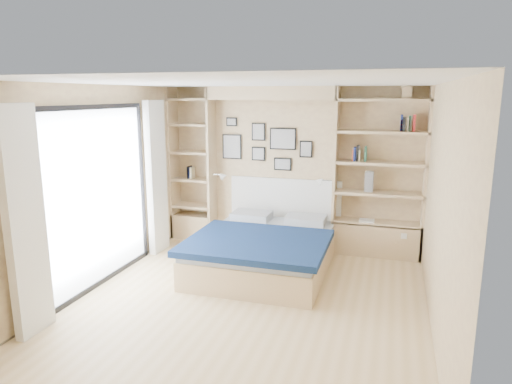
% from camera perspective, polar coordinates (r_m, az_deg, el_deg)
% --- Properties ---
extents(ground, '(4.50, 4.50, 0.00)m').
position_cam_1_polar(ground, '(5.51, -0.82, -13.43)').
color(ground, '#E0BE8A').
rests_on(ground, ground).
extents(room_shell, '(4.50, 4.50, 4.50)m').
position_cam_1_polar(room_shell, '(6.67, -0.06, 0.85)').
color(room_shell, '#CFB57E').
rests_on(room_shell, ground).
extents(bed, '(1.80, 2.32, 1.07)m').
position_cam_1_polar(bed, '(6.36, 1.12, -7.13)').
color(bed, tan).
rests_on(bed, ground).
extents(photo_gallery, '(1.48, 0.02, 0.82)m').
position_cam_1_polar(photo_gallery, '(7.28, 1.05, 5.98)').
color(photo_gallery, black).
rests_on(photo_gallery, ground).
extents(reading_lamps, '(1.92, 0.12, 0.15)m').
position_cam_1_polar(reading_lamps, '(7.10, 1.73, 1.71)').
color(reading_lamps, silver).
rests_on(reading_lamps, ground).
extents(shelf_decor, '(3.50, 0.23, 2.03)m').
position_cam_1_polar(shelf_decor, '(6.86, 13.20, 6.06)').
color(shelf_decor, '#993D21').
rests_on(shelf_decor, ground).
extents(deck, '(3.20, 4.00, 0.05)m').
position_cam_1_polar(deck, '(7.37, -28.90, -8.31)').
color(deck, brown).
rests_on(deck, ground).
extents(deck_chair, '(0.71, 0.98, 0.89)m').
position_cam_1_polar(deck_chair, '(6.90, -23.82, -5.40)').
color(deck_chair, tan).
rests_on(deck_chair, ground).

